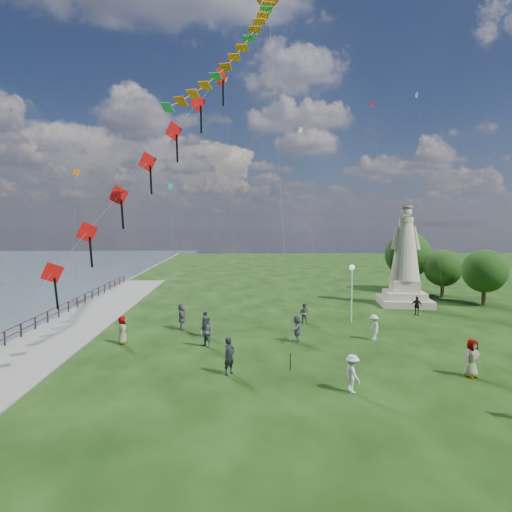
{
  "coord_description": "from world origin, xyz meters",
  "views": [
    {
      "loc": [
        -2.31,
        -18.22,
        7.46
      ],
      "look_at": [
        -1.0,
        8.0,
        5.5
      ],
      "focal_mm": 30.0,
      "sensor_mm": 36.0,
      "label": 1
    }
  ],
  "objects": [
    {
      "name": "person_8",
      "position": [
        6.64,
        8.46,
        0.83
      ],
      "size": [
        0.64,
        1.11,
        1.65
      ],
      "primitive_type": "imported",
      "rotation": [
        0.0,
        0.0,
        -1.48
      ],
      "color": "silver",
      "rests_on": "ground"
    },
    {
      "name": "person_2",
      "position": [
        2.88,
        0.03,
        0.85
      ],
      "size": [
        0.82,
        1.21,
        1.7
      ],
      "primitive_type": "imported",
      "rotation": [
        0.0,
        0.0,
        1.82
      ],
      "color": "silver",
      "rests_on": "ground"
    },
    {
      "name": "statue",
      "position": [
        13.35,
        20.15,
        3.44
      ],
      "size": [
        5.12,
        5.12,
        9.11
      ],
      "rotation": [
        0.0,
        0.0,
        -0.16
      ],
      "color": "tan",
      "rests_on": "ground"
    },
    {
      "name": "lamppost",
      "position": [
        6.52,
        13.42,
        3.18
      ],
      "size": [
        0.41,
        0.41,
        4.41
      ],
      "color": "silver",
      "rests_on": "ground"
    },
    {
      "name": "red_kite_train",
      "position": [
        -6.99,
        4.63,
        10.39
      ],
      "size": [
        10.82,
        9.35,
        16.71
      ],
      "color": "black",
      "rests_on": "ground"
    },
    {
      "name": "person_7",
      "position": [
        2.9,
        13.38,
        0.78
      ],
      "size": [
        0.89,
        0.75,
        1.56
      ],
      "primitive_type": "imported",
      "rotation": [
        0.0,
        0.0,
        2.7
      ],
      "color": "#595960",
      "rests_on": "ground"
    },
    {
      "name": "small_kites",
      "position": [
        1.35,
        23.38,
        14.83
      ],
      "size": [
        32.35,
        14.91,
        27.76
      ],
      "color": "#1CAAA6",
      "rests_on": "ground"
    },
    {
      "name": "person_4",
      "position": [
        9.22,
        1.61,
        0.94
      ],
      "size": [
        1.06,
        0.85,
        1.88
      ],
      "primitive_type": "imported",
      "rotation": [
        0.0,
        0.0,
        0.36
      ],
      "color": "#595960",
      "rests_on": "ground"
    },
    {
      "name": "person_0",
      "position": [
        -2.6,
        2.57,
        0.93
      ],
      "size": [
        0.79,
        0.8,
        1.87
      ],
      "primitive_type": "imported",
      "rotation": [
        0.0,
        0.0,
        0.8
      ],
      "color": "black",
      "rests_on": "ground"
    },
    {
      "name": "person_9",
      "position": [
        12.58,
        15.67,
        0.78
      ],
      "size": [
        1.0,
        0.96,
        1.57
      ],
      "primitive_type": "imported",
      "rotation": [
        0.0,
        0.0,
        -0.71
      ],
      "color": "black",
      "rests_on": "ground"
    },
    {
      "name": "person_1",
      "position": [
        -4.06,
        7.33,
        0.96
      ],
      "size": [
        1.07,
        1.07,
        1.92
      ],
      "primitive_type": "imported",
      "rotation": [
        0.0,
        0.0,
        -0.78
      ],
      "color": "#595960",
      "rests_on": "ground"
    },
    {
      "name": "waterfront",
      "position": [
        -15.24,
        8.99,
        -0.06
      ],
      "size": [
        200.0,
        200.0,
        1.51
      ],
      "color": "#34474E",
      "rests_on": "ground"
    },
    {
      "name": "tree_row",
      "position": [
        18.25,
        24.97,
        3.6
      ],
      "size": [
        8.06,
        13.08,
        6.55
      ],
      "color": "#382314",
      "rests_on": "ground"
    },
    {
      "name": "person_5",
      "position": [
        -6.07,
        11.89,
        0.95
      ],
      "size": [
        0.87,
        1.8,
        1.9
      ],
      "primitive_type": "imported",
      "rotation": [
        0.0,
        0.0,
        1.64
      ],
      "color": "#595960",
      "rests_on": "ground"
    },
    {
      "name": "person_11",
      "position": [
        1.61,
        8.19,
        0.86
      ],
      "size": [
        1.12,
        1.73,
        1.73
      ],
      "primitive_type": "imported",
      "rotation": [
        0.0,
        0.0,
        4.42
      ],
      "color": "#595960",
      "rests_on": "ground"
    },
    {
      "name": "person_6",
      "position": [
        -4.25,
        9.87,
        0.83
      ],
      "size": [
        0.71,
        0.59,
        1.67
      ],
      "primitive_type": "imported",
      "rotation": [
        0.0,
        0.0,
        0.35
      ],
      "color": "black",
      "rests_on": "ground"
    },
    {
      "name": "person_10",
      "position": [
        -9.33,
        8.34,
        0.87
      ],
      "size": [
        0.76,
        0.97,
        1.74
      ],
      "primitive_type": "imported",
      "rotation": [
        0.0,
        0.0,
        1.88
      ],
      "color": "#595960",
      "rests_on": "ground"
    }
  ]
}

